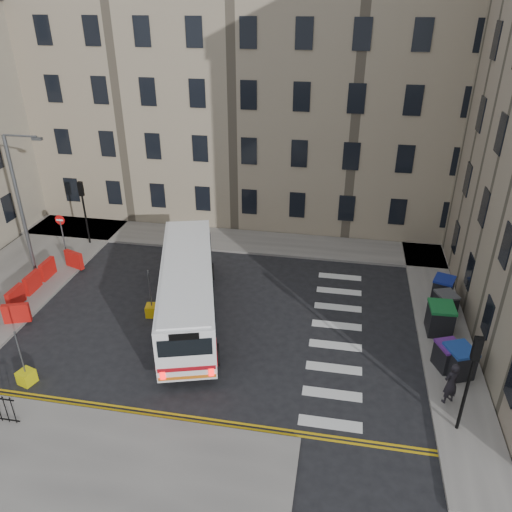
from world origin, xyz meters
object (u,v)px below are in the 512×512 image
(wheelie_bin_b, at_px, (448,356))
(wheelie_bin_e, at_px, (443,289))
(wheelie_bin_a, at_px, (459,361))
(streetlamp, at_px, (20,207))
(bus, at_px, (188,288))
(bollard_yellow, at_px, (152,310))
(bollard_chevron, at_px, (27,377))
(wheelie_bin_c, at_px, (440,319))
(wheelie_bin_d, at_px, (445,303))
(pedestrian, at_px, (451,383))

(wheelie_bin_b, bearing_deg, wheelie_bin_e, 61.39)
(wheelie_bin_e, bearing_deg, wheelie_bin_a, -72.72)
(streetlamp, xyz_separation_m, wheelie_bin_a, (22.07, -4.38, -3.53))
(bus, relative_size, bollard_yellow, 18.12)
(wheelie_bin_e, bearing_deg, bus, -144.25)
(wheelie_bin_e, relative_size, bollard_chevron, 2.30)
(wheelie_bin_c, height_order, wheelie_bin_d, wheelie_bin_c)
(wheelie_bin_d, bearing_deg, bus, 169.73)
(bollard_chevron, bearing_deg, wheelie_bin_e, 28.31)
(streetlamp, height_order, pedestrian, streetlamp)
(streetlamp, height_order, wheelie_bin_c, streetlamp)
(wheelie_bin_c, bearing_deg, bollard_yellow, -177.80)
(wheelie_bin_b, height_order, wheelie_bin_e, wheelie_bin_e)
(wheelie_bin_c, relative_size, bollard_yellow, 2.41)
(bus, height_order, wheelie_bin_c, bus)
(wheelie_bin_a, xyz_separation_m, wheelie_bin_e, (0.22, 5.95, -0.04))
(bus, bearing_deg, bollard_yellow, 171.76)
(wheelie_bin_c, distance_m, bollard_yellow, 13.90)
(wheelie_bin_a, relative_size, wheelie_bin_c, 1.03)
(wheelie_bin_d, distance_m, wheelie_bin_e, 1.37)
(wheelie_bin_b, bearing_deg, wheelie_bin_a, -66.73)
(wheelie_bin_a, height_order, wheelie_bin_b, wheelie_bin_a)
(wheelie_bin_b, bearing_deg, bollard_yellow, 150.54)
(wheelie_bin_a, height_order, bollard_chevron, wheelie_bin_a)
(bus, height_order, pedestrian, bus)
(streetlamp, distance_m, wheelie_bin_d, 22.51)
(wheelie_bin_b, xyz_separation_m, wheelie_bin_d, (0.51, 4.24, -0.02))
(bus, height_order, wheelie_bin_b, bus)
(wheelie_bin_e, relative_size, pedestrian, 0.75)
(pedestrian, bearing_deg, wheelie_bin_b, -129.37)
(bus, height_order, bollard_chevron, bus)
(wheelie_bin_d, relative_size, bollard_yellow, 2.17)
(bus, distance_m, bollard_yellow, 2.32)
(bollard_yellow, bearing_deg, wheelie_bin_c, 3.93)
(wheelie_bin_a, relative_size, wheelie_bin_b, 1.11)
(streetlamp, bearing_deg, wheelie_bin_c, -3.81)
(wheelie_bin_a, distance_m, wheelie_bin_b, 0.51)
(bollard_yellow, relative_size, bollard_chevron, 1.00)
(bollard_yellow, distance_m, bollard_chevron, 6.52)
(bollard_chevron, bearing_deg, wheelie_bin_c, 20.87)
(wheelie_bin_c, distance_m, wheelie_bin_d, 1.73)
(wheelie_bin_d, xyz_separation_m, bollard_yellow, (-14.36, -2.60, -0.43))
(bus, xyz_separation_m, wheelie_bin_c, (12.01, 0.68, -0.79))
(bus, height_order, wheelie_bin_a, bus)
(bus, relative_size, wheelie_bin_b, 8.06)
(wheelie_bin_c, height_order, wheelie_bin_e, wheelie_bin_c)
(wheelie_bin_c, relative_size, wheelie_bin_e, 1.05)
(bus, bearing_deg, wheelie_bin_b, -25.53)
(wheelie_bin_a, bearing_deg, bollard_yellow, 149.08)
(streetlamp, bearing_deg, wheelie_bin_b, -10.53)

